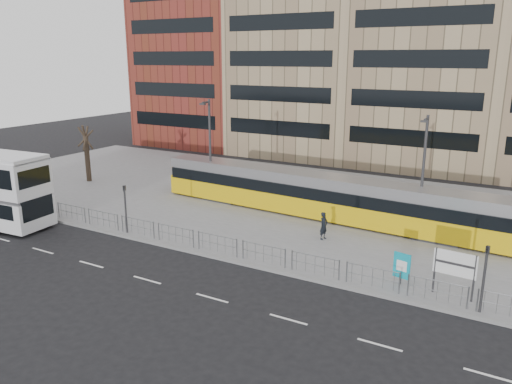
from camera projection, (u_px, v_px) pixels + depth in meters
The scene contains 15 objects.
ground at pixel (223, 261), 27.79m from camera, with size 120.00×120.00×0.00m, color black.
plaza at pixel (310, 205), 37.83m from camera, with size 64.00×24.00×0.15m, color slate.
kerb at pixel (224, 259), 27.81m from camera, with size 64.00×0.25×0.17m, color gray.
building_row at pixel (412, 38), 52.41m from camera, with size 70.40×18.40×31.20m.
pedestrian_barrier at pixel (259, 248), 26.99m from camera, with size 32.07×0.07×1.10m.
road_markings at pixel (195, 293), 23.95m from camera, with size 62.00×0.12×0.01m, color white.
tram at pixel (320, 196), 34.68m from camera, with size 25.50×3.83×2.99m.
station_sign at pixel (455, 266), 22.91m from camera, with size 1.94×0.24×2.23m.
ad_panel at pixel (402, 266), 24.35m from camera, with size 0.86×0.26×1.63m.
pedestrian at pixel (324, 226), 30.43m from camera, with size 0.63×0.41×1.72m, color black.
traffic_light_west at pixel (125, 203), 31.29m from camera, with size 0.22×0.24×3.10m.
traffic_light_east at pixel (485, 270), 21.38m from camera, with size 0.20×0.23×3.10m.
lamp_post_west at pixel (210, 145), 38.41m from camera, with size 0.45×1.04×7.75m.
lamp_post_east at pixel (423, 169), 30.87m from camera, with size 0.45×1.04×7.45m.
bare_tree at pixel (84, 123), 43.70m from camera, with size 3.85×3.85×6.96m.
Camera 1 is at (14.35, -21.53, 10.98)m, focal length 35.00 mm.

